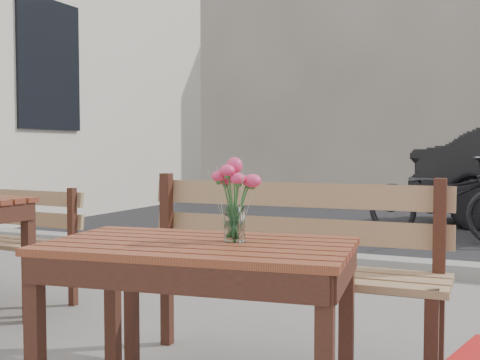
# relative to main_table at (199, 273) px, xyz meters

# --- Properties ---
(street) EXTENTS (30.00, 8.12, 0.12)m
(street) POSITION_rel_main_table_xyz_m (0.17, 5.18, -0.55)
(street) COLOR black
(street) RESTS_ON ground
(main_table) EXTENTS (1.20, 0.79, 0.69)m
(main_table) POSITION_rel_main_table_xyz_m (0.00, 0.00, 0.00)
(main_table) COLOR maroon
(main_table) RESTS_ON ground
(main_bench) EXTENTS (1.51, 0.49, 0.93)m
(main_bench) POSITION_rel_main_table_xyz_m (0.09, 0.70, -0.01)
(main_bench) COLOR #987A4F
(main_bench) RESTS_ON ground
(main_vase) EXTENTS (0.17, 0.17, 0.31)m
(main_vase) POSITION_rel_main_table_xyz_m (0.11, 0.07, 0.31)
(main_vase) COLOR white
(main_vase) RESTS_ON main_table
(second_bench) EXTENTS (1.31, 0.46, 0.80)m
(second_bench) POSITION_rel_main_table_xyz_m (-2.17, 1.15, -0.09)
(second_bench) COLOR #987A4F
(second_bench) RESTS_ON ground
(bicycle) EXTENTS (1.93, 1.19, 0.96)m
(bicycle) POSITION_rel_main_table_xyz_m (0.34, 5.18, -0.10)
(bicycle) COLOR black
(bicycle) RESTS_ON ground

